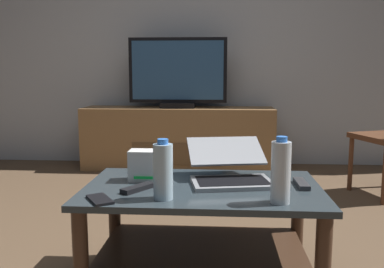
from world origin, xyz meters
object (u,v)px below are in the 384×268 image
Objects in this scene: cell_phone at (100,199)px; media_cabinet at (178,138)px; coffee_table at (203,218)px; television at (178,74)px; water_bottle_far at (281,172)px; tv_remote at (301,184)px; water_bottle_near at (163,171)px; router_box at (145,165)px; soundbar_remote at (138,188)px; laptop at (229,169)px.

media_cabinet is at bearing 55.98° from cell_phone.
coffee_table is at bearing -1.25° from cell_phone.
television is at bearing 98.42° from coffee_table.
water_bottle_far is at bearing -75.61° from television.
television reaches higher than tv_remote.
water_bottle_far is (0.44, -0.02, 0.01)m from water_bottle_near.
router_box is (0.07, -2.15, -0.39)m from television.
water_bottle_near is at bearing -85.58° from television.
coffee_table is at bearing 53.53° from water_bottle_near.
television is 2.46m from water_bottle_near.
soundbar_remote is (0.12, 0.15, 0.01)m from cell_phone.
laptop is 3.05× the size of router_box.
tv_remote reaches higher than cell_phone.
cell_phone is at bearing -163.03° from tv_remote.
soundbar_remote is at bearing -161.90° from coffee_table.
water_bottle_far reaches higher than media_cabinet.
tv_remote is at bearing 62.83° from water_bottle_far.
coffee_table is 0.47m from cell_phone.
soundbar_remote is (-0.38, -0.18, -0.04)m from laptop.
cell_phone is at bearing -110.78° from router_box.
soundbar_remote is (-0.68, -0.11, 0.00)m from tv_remote.
media_cabinet is at bearing 90.00° from television.
cell_phone is at bearing -91.14° from media_cabinet.
laptop is at bearing -78.24° from television.
television is 3.95× the size of water_bottle_near.
coffee_table is 2.34m from television.
water_bottle_near is at bearing -85.62° from media_cabinet.
coffee_table is 7.16× the size of router_box.
television is at bearing 126.15° from soundbar_remote.
media_cabinet is 2.36m from tv_remote.
water_bottle_far is 0.69m from cell_phone.
television is 6.57× the size of router_box.
router_box is 0.56× the size of water_bottle_far.
laptop is (0.45, -2.16, 0.21)m from media_cabinet.
water_bottle_near reaches higher than cell_phone.
media_cabinet is 7.80× the size of water_bottle_near.
cell_phone is 0.19m from soundbar_remote.
water_bottle_near reaches higher than coffee_table.
water_bottle_near is (-0.14, -0.19, 0.25)m from coffee_table.
laptop is 2.68× the size of soundbar_remote.
television is 2.23m from laptop.
media_cabinet is 13.02× the size of cell_phone.
cell_phone is 0.88× the size of tv_remote.
water_bottle_near is at bearing -66.52° from router_box.
laptop is at bearing 167.10° from tv_remote.
water_bottle_near is 1.67× the size of cell_phone.
media_cabinet is 2.35m from soundbar_remote.
media_cabinet is 11.39× the size of soundbar_remote.
water_bottle_near is (-0.26, -0.29, 0.06)m from laptop.
coffee_table is at bearing 52.59° from soundbar_remote.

